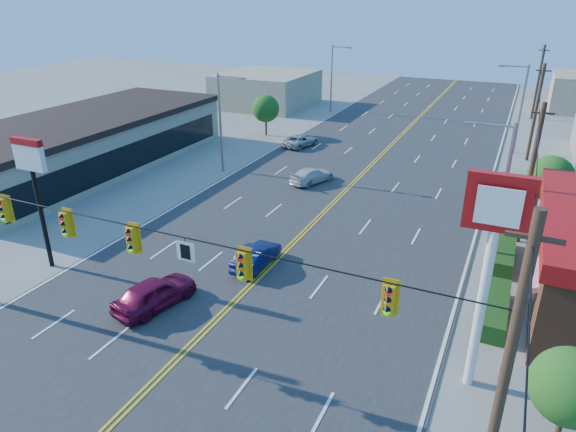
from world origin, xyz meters
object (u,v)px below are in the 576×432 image
at_px(pizza_hut_sign, 34,177).
at_px(car_white, 312,176).
at_px(car_silver, 301,141).
at_px(car_magenta, 155,294).
at_px(car_blue, 256,257).
at_px(signal_span, 157,258).
at_px(kfc_pylon, 492,242).

distance_m(pizza_hut_sign, car_white, 20.55).
bearing_deg(car_silver, car_magenta, 113.45).
relative_size(car_blue, car_white, 0.93).
relative_size(signal_span, car_white, 6.09).
bearing_deg(car_silver, kfc_pylon, 138.60).
height_order(pizza_hut_sign, car_silver, pizza_hut_sign).
relative_size(signal_span, car_blue, 6.58).
xyz_separation_m(car_white, car_silver, (-4.89, 9.10, -0.02)).
distance_m(car_magenta, car_blue, 6.04).
bearing_deg(signal_span, pizza_hut_sign, 159.81).
height_order(signal_span, car_magenta, signal_span).
bearing_deg(car_magenta, car_white, -78.14).
height_order(signal_span, pizza_hut_sign, signal_span).
distance_m(signal_span, car_white, 22.97).
bearing_deg(car_blue, car_silver, -71.51).
height_order(car_blue, car_white, car_blue).
bearing_deg(kfc_pylon, car_silver, 124.57).
xyz_separation_m(kfc_pylon, car_magenta, (-14.23, -0.85, -5.32)).
height_order(kfc_pylon, car_magenta, kfc_pylon).
distance_m(kfc_pylon, car_silver, 33.81).
height_order(signal_span, car_white, signal_span).
distance_m(car_magenta, car_silver, 28.71).
xyz_separation_m(pizza_hut_sign, car_magenta, (7.77, -0.85, -4.46)).
bearing_deg(car_silver, signal_span, 117.97).
bearing_deg(kfc_pylon, pizza_hut_sign, 180.00).
bearing_deg(signal_span, kfc_pylon, 19.78).
xyz_separation_m(car_magenta, car_silver, (-4.70, 28.32, -0.16)).
distance_m(car_white, car_silver, 10.33).
height_order(pizza_hut_sign, car_magenta, pizza_hut_sign).
xyz_separation_m(car_blue, car_white, (-2.34, 13.74, -0.03)).
height_order(kfc_pylon, car_silver, kfc_pylon).
bearing_deg(car_magenta, pizza_hut_sign, 6.20).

